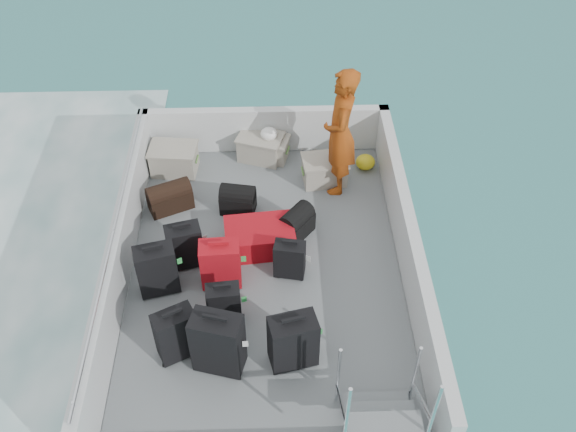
{
  "coord_description": "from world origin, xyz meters",
  "views": [
    {
      "loc": [
        0.12,
        -5.22,
        6.61
      ],
      "look_at": [
        0.29,
        0.56,
        1.0
      ],
      "focal_mm": 40.0,
      "sensor_mm": 36.0,
      "label": 1
    }
  ],
  "objects_px": {
    "suitcase_6": "(293,342)",
    "crate_3": "(325,171)",
    "suitcase_1": "(157,271)",
    "suitcase_3": "(218,344)",
    "crate_0": "(174,160)",
    "suitcase_2": "(185,246)",
    "suitcase_8": "(260,237)",
    "crate_1": "(261,148)",
    "suitcase_4": "(224,305)",
    "suitcase_7": "(290,260)",
    "crate_2": "(269,149)",
    "passenger": "(340,133)",
    "suitcase_0": "(176,335)",
    "suitcase_5": "(221,265)"
  },
  "relations": [
    {
      "from": "suitcase_6",
      "to": "crate_3",
      "type": "bearing_deg",
      "value": 66.25
    },
    {
      "from": "suitcase_1",
      "to": "suitcase_3",
      "type": "xyz_separation_m",
      "value": [
        0.76,
        -1.07,
        0.05
      ]
    },
    {
      "from": "crate_0",
      "to": "suitcase_2",
      "type": "bearing_deg",
      "value": -80.02
    },
    {
      "from": "crate_3",
      "to": "suitcase_8",
      "type": "bearing_deg",
      "value": -125.74
    },
    {
      "from": "crate_1",
      "to": "suitcase_4",
      "type": "bearing_deg",
      "value": -97.79
    },
    {
      "from": "suitcase_2",
      "to": "suitcase_8",
      "type": "relative_size",
      "value": 0.71
    },
    {
      "from": "crate_1",
      "to": "suitcase_3",
      "type": "bearing_deg",
      "value": -96.96
    },
    {
      "from": "suitcase_1",
      "to": "crate_1",
      "type": "xyz_separation_m",
      "value": [
        1.2,
        2.47,
        -0.16
      ]
    },
    {
      "from": "suitcase_2",
      "to": "suitcase_7",
      "type": "distance_m",
      "value": 1.29
    },
    {
      "from": "crate_0",
      "to": "crate_2",
      "type": "height_order",
      "value": "crate_0"
    },
    {
      "from": "crate_1",
      "to": "passenger",
      "type": "bearing_deg",
      "value": -31.7
    },
    {
      "from": "suitcase_3",
      "to": "crate_3",
      "type": "bearing_deg",
      "value": 81.59
    },
    {
      "from": "suitcase_2",
      "to": "crate_1",
      "type": "bearing_deg",
      "value": 51.62
    },
    {
      "from": "crate_3",
      "to": "passenger",
      "type": "distance_m",
      "value": 0.78
    },
    {
      "from": "suitcase_3",
      "to": "suitcase_4",
      "type": "height_order",
      "value": "suitcase_3"
    },
    {
      "from": "suitcase_4",
      "to": "passenger",
      "type": "distance_m",
      "value": 2.8
    },
    {
      "from": "crate_1",
      "to": "crate_2",
      "type": "distance_m",
      "value": 0.13
    },
    {
      "from": "crate_2",
      "to": "passenger",
      "type": "relative_size",
      "value": 0.28
    },
    {
      "from": "suitcase_0",
      "to": "crate_1",
      "type": "height_order",
      "value": "suitcase_0"
    },
    {
      "from": "crate_1",
      "to": "suitcase_1",
      "type": "bearing_deg",
      "value": -115.79
    },
    {
      "from": "suitcase_7",
      "to": "crate_0",
      "type": "height_order",
      "value": "suitcase_7"
    },
    {
      "from": "crate_1",
      "to": "passenger",
      "type": "distance_m",
      "value": 1.46
    },
    {
      "from": "suitcase_1",
      "to": "suitcase_8",
      "type": "xyz_separation_m",
      "value": [
        1.19,
        0.67,
        -0.17
      ]
    },
    {
      "from": "suitcase_1",
      "to": "crate_0",
      "type": "height_order",
      "value": "suitcase_1"
    },
    {
      "from": "suitcase_6",
      "to": "crate_1",
      "type": "xyz_separation_m",
      "value": [
        -0.35,
        3.51,
        -0.16
      ]
    },
    {
      "from": "suitcase_3",
      "to": "suitcase_4",
      "type": "bearing_deg",
      "value": 102.68
    },
    {
      "from": "suitcase_3",
      "to": "suitcase_5",
      "type": "distance_m",
      "value": 1.16
    },
    {
      "from": "suitcase_0",
      "to": "suitcase_6",
      "type": "bearing_deg",
      "value": -32.86
    },
    {
      "from": "suitcase_4",
      "to": "suitcase_6",
      "type": "height_order",
      "value": "suitcase_6"
    },
    {
      "from": "crate_1",
      "to": "passenger",
      "type": "relative_size",
      "value": 0.32
    },
    {
      "from": "crate_2",
      "to": "suitcase_8",
      "type": "bearing_deg",
      "value": -94.25
    },
    {
      "from": "suitcase_1",
      "to": "suitcase_8",
      "type": "bearing_deg",
      "value": 15.38
    },
    {
      "from": "crate_0",
      "to": "crate_2",
      "type": "relative_size",
      "value": 1.2
    },
    {
      "from": "suitcase_5",
      "to": "suitcase_6",
      "type": "xyz_separation_m",
      "value": [
        0.82,
        -1.13,
        0.02
      ]
    },
    {
      "from": "suitcase_5",
      "to": "crate_2",
      "type": "height_order",
      "value": "suitcase_5"
    },
    {
      "from": "suitcase_8",
      "to": "suitcase_5",
      "type": "bearing_deg",
      "value": 136.02
    },
    {
      "from": "suitcase_0",
      "to": "suitcase_2",
      "type": "bearing_deg",
      "value": 64.49
    },
    {
      "from": "suitcase_3",
      "to": "suitcase_7",
      "type": "distance_m",
      "value": 1.5
    },
    {
      "from": "suitcase_0",
      "to": "passenger",
      "type": "height_order",
      "value": "passenger"
    },
    {
      "from": "suitcase_6",
      "to": "suitcase_8",
      "type": "distance_m",
      "value": 1.75
    },
    {
      "from": "suitcase_7",
      "to": "crate_3",
      "type": "height_order",
      "value": "suitcase_7"
    },
    {
      "from": "suitcase_3",
      "to": "suitcase_8",
      "type": "height_order",
      "value": "suitcase_3"
    },
    {
      "from": "suitcase_6",
      "to": "crate_0",
      "type": "distance_m",
      "value": 3.63
    },
    {
      "from": "suitcase_1",
      "to": "suitcase_4",
      "type": "distance_m",
      "value": 0.93
    },
    {
      "from": "suitcase_3",
      "to": "suitcase_8",
      "type": "relative_size",
      "value": 0.92
    },
    {
      "from": "crate_1",
      "to": "suitcase_5",
      "type": "bearing_deg",
      "value": -101.01
    },
    {
      "from": "suitcase_3",
      "to": "suitcase_5",
      "type": "xyz_separation_m",
      "value": [
        -0.03,
        1.16,
        -0.07
      ]
    },
    {
      "from": "suitcase_8",
      "to": "crate_0",
      "type": "bearing_deg",
      "value": 32.24
    },
    {
      "from": "suitcase_2",
      "to": "crate_2",
      "type": "height_order",
      "value": "suitcase_2"
    },
    {
      "from": "suitcase_2",
      "to": "crate_3",
      "type": "xyz_separation_m",
      "value": [
        1.82,
        1.52,
        -0.13
      ]
    }
  ]
}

